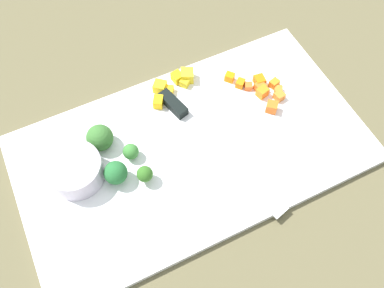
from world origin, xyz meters
The scene contains 25 objects.
ground_plane centered at (0.00, 0.00, 0.00)m, with size 4.00×4.00×0.00m, color brown.
cutting_board centered at (0.00, 0.00, 0.01)m, with size 0.55×0.31×0.01m, color white.
prep_bowl centered at (0.18, -0.03, 0.03)m, with size 0.08×0.08×0.04m, color #BDB3C5.
chef_knife centered at (-0.02, -0.02, 0.02)m, with size 0.09×0.28×0.02m.
carrot_dice_0 centered at (-0.13, -0.07, 0.02)m, with size 0.01×0.02×0.01m, color orange.
carrot_dice_1 centered at (-0.18, -0.02, 0.02)m, with size 0.02×0.02×0.01m, color orange.
carrot_dice_2 centered at (-0.15, -0.04, 0.02)m, with size 0.02×0.02×0.02m, color orange.
carrot_dice_3 centered at (-0.18, -0.03, 0.02)m, with size 0.01×0.01×0.01m, color orange.
carrot_dice_4 centered at (-0.16, -0.06, 0.02)m, with size 0.02×0.02×0.02m, color orange.
carrot_dice_5 centered at (-0.15, -0.01, 0.02)m, with size 0.02×0.02×0.02m, color orange.
carrot_dice_6 centered at (-0.16, -0.05, 0.02)m, with size 0.02×0.02×0.01m, color orange.
carrot_dice_7 centered at (-0.18, -0.05, 0.02)m, with size 0.01×0.02×0.01m, color orange.
carrot_dice_8 centered at (-0.12, -0.09, 0.02)m, with size 0.01×0.02×0.01m, color orange.
carrot_dice_9 centered at (-0.14, -0.06, 0.02)m, with size 0.01×0.01×0.01m, color orange.
pepper_dice_0 centered at (-0.04, -0.13, 0.02)m, with size 0.02×0.02×0.02m, color yellow.
pepper_dice_1 centered at (0.02, -0.10, 0.02)m, with size 0.02×0.02×0.02m, color yellow.
pepper_dice_2 centered at (-0.05, -0.13, 0.02)m, with size 0.02×0.02×0.02m, color yellow.
pepper_dice_3 centered at (0.00, -0.13, 0.02)m, with size 0.02×0.02×0.02m, color yellow.
pepper_dice_4 centered at (0.00, -0.10, 0.02)m, with size 0.01×0.01×0.01m, color yellow.
pepper_dice_5 centered at (-0.04, -0.12, 0.02)m, with size 0.01×0.01×0.01m, color yellow.
pepper_dice_6 centered at (-0.01, -0.11, 0.02)m, with size 0.02×0.02×0.01m, color yellow.
broccoli_floret_0 centered at (0.13, 0.00, 0.03)m, with size 0.04×0.04×0.04m.
broccoli_floret_1 centered at (0.09, -0.03, 0.03)m, with size 0.03×0.03×0.03m.
broccoli_floret_2 centered at (0.09, 0.02, 0.03)m, with size 0.02×0.02×0.03m.
broccoli_floret_3 centered at (0.13, -0.07, 0.03)m, with size 0.04×0.04×0.04m.
Camera 1 is at (0.14, 0.28, 0.58)m, focal length 37.91 mm.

